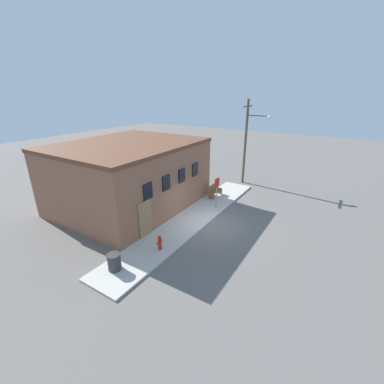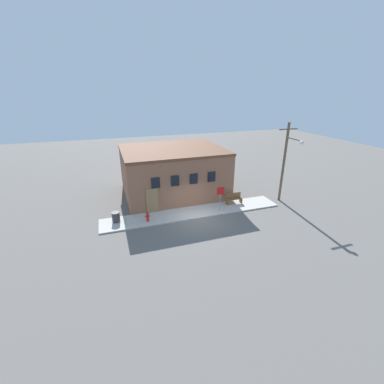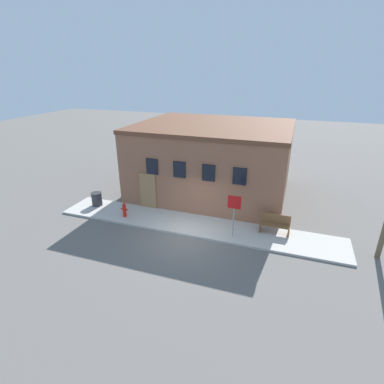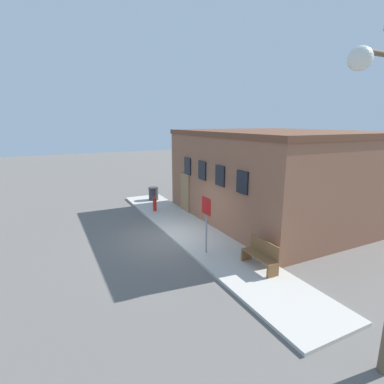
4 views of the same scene
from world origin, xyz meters
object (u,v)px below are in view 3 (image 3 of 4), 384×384
Objects in this scene: bench at (275,224)px; trash_bin at (97,199)px; fire_hydrant at (124,210)px; stop_sign at (234,209)px.

trash_bin is (-10.32, -0.20, -0.05)m from bench.
trash_bin is (-2.34, 0.75, -0.00)m from fire_hydrant.
trash_bin is at bearing -178.88° from bench.
trash_bin is (-8.44, 0.88, -1.10)m from stop_sign.
bench is (7.98, 0.95, 0.05)m from fire_hydrant.
bench is (1.88, 1.08, -1.05)m from stop_sign.
fire_hydrant reaches higher than trash_bin.
fire_hydrant is at bearing -17.78° from trash_bin.
fire_hydrant is 0.55× the size of bench.
stop_sign is 2.71× the size of trash_bin.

